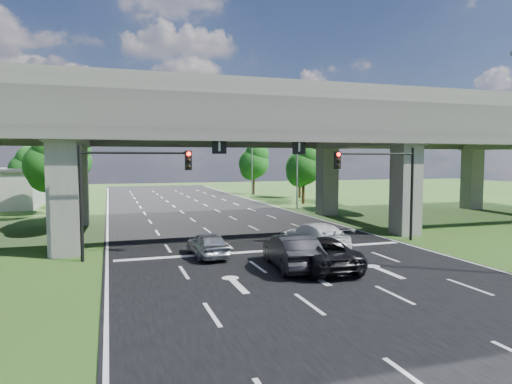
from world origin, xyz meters
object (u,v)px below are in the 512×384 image
streetlight_far (294,154)px  car_silver (208,244)px  car_dark (292,251)px  signal_right (384,176)px  car_trailing (319,253)px  car_white (314,236)px  streetlight_beyond (249,155)px  signal_left (125,180)px

streetlight_far → car_silver: size_ratio=2.49×
car_silver → car_dark: car_dark is taller
car_dark → car_silver: bearing=-43.1°
streetlight_far → car_dark: (-10.43, -24.80, -4.98)m
signal_right → car_silver: bearing=-175.3°
car_trailing → car_white: bearing=-109.2°
car_white → car_trailing: size_ratio=0.98×
car_dark → streetlight_beyond: bearing=-98.4°
signal_right → car_silver: (-11.46, -0.94, -3.47)m
signal_left → car_trailing: signal_left is taller
streetlight_beyond → car_white: bearing=-101.5°
car_dark → car_white: size_ratio=0.94×
car_silver → car_white: (6.23, 0.00, 0.10)m
streetlight_far → car_dark: size_ratio=1.98×
signal_left → car_white: (10.42, -0.94, -3.37)m
signal_left → signal_right: bearing=0.0°
signal_right → streetlight_beyond: streetlight_beyond is taller
signal_right → car_trailing: size_ratio=1.09×
streetlight_beyond → car_silver: size_ratio=2.49×
car_dark → car_white: bearing=-121.7°
signal_left → streetlight_beyond: bearing=63.6°
signal_left → car_silver: (4.19, -0.94, -3.47)m
car_white → car_trailing: 4.59m
signal_left → streetlight_beyond: 40.30m
signal_left → streetlight_beyond: streetlight_beyond is taller
signal_right → signal_left: same height
signal_right → streetlight_far: 20.25m
signal_left → car_silver: signal_left is taller
streetlight_beyond → car_dark: size_ratio=1.98×
streetlight_beyond → car_dark: bearing=-104.3°
car_dark → car_trailing: car_dark is taller
signal_left → streetlight_beyond: (17.92, 36.06, 1.66)m
car_silver → signal_left: bearing=-15.6°
streetlight_far → car_white: size_ratio=1.86×
car_silver → car_white: bearing=177.0°
signal_right → streetlight_beyond: 36.17m
signal_left → car_silver: bearing=-12.7°
car_dark → car_white: 4.80m
signal_left → car_white: 10.99m
signal_right → signal_left: size_ratio=1.00×
car_silver → car_white: car_white is taller
signal_left → car_white: signal_left is taller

